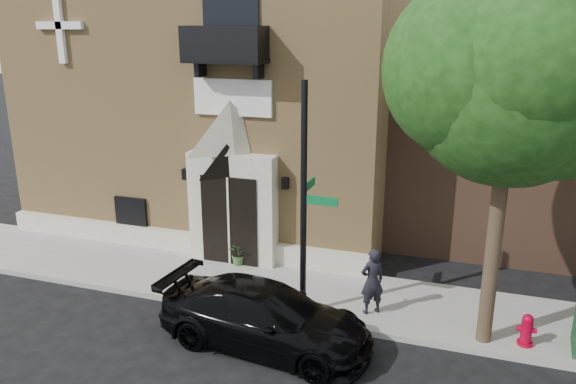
% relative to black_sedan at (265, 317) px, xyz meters
% --- Properties ---
extents(ground, '(120.00, 120.00, 0.00)m').
position_rel_black_sedan_xyz_m(ground, '(-1.42, 1.06, -0.70)').
color(ground, black).
rests_on(ground, ground).
extents(sidewalk, '(42.00, 3.00, 0.15)m').
position_rel_black_sedan_xyz_m(sidewalk, '(-0.42, 2.56, -0.62)').
color(sidewalk, gray).
rests_on(sidewalk, ground).
extents(church, '(12.20, 11.01, 9.30)m').
position_rel_black_sedan_xyz_m(church, '(-4.41, 9.01, 3.94)').
color(church, tan).
rests_on(church, ground).
extents(street_tree_left, '(4.97, 4.38, 7.77)m').
position_rel_black_sedan_xyz_m(street_tree_left, '(4.60, 1.41, 5.17)').
color(street_tree_left, '#38281C').
rests_on(street_tree_left, sidewalk).
extents(black_sedan, '(4.98, 2.42, 1.40)m').
position_rel_black_sedan_xyz_m(black_sedan, '(0.00, 0.00, 0.00)').
color(black_sedan, black).
rests_on(black_sedan, ground).
extents(street_sign, '(0.88, 0.88, 5.55)m').
position_rel_black_sedan_xyz_m(street_sign, '(0.44, 1.45, 2.25)').
color(street_sign, black).
rests_on(street_sign, sidewalk).
extents(fire_hydrant, '(0.41, 0.33, 0.73)m').
position_rel_black_sedan_xyz_m(fire_hydrant, '(5.44, 1.58, -0.19)').
color(fire_hydrant, '#9D001D').
rests_on(fire_hydrant, sidewalk).
extents(planter, '(0.73, 0.69, 0.65)m').
position_rel_black_sedan_xyz_m(planter, '(-2.14, 3.52, -0.22)').
color(planter, '#3E6831').
rests_on(planter, sidewalk).
extents(pedestrian_near, '(0.72, 0.68, 1.65)m').
position_rel_black_sedan_xyz_m(pedestrian_near, '(2.00, 1.93, 0.28)').
color(pedestrian_near, black).
rests_on(pedestrian_near, sidewalk).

